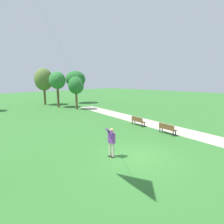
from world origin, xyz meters
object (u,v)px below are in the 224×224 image
(park_bench_near_walkway, at_px, (167,128))
(tree_horizon_far, at_px, (76,86))
(person_kite_flyer, at_px, (111,140))
(tree_treeline_center, at_px, (44,80))
(park_bench_far_walkway, at_px, (138,120))
(tree_lakeside_far, at_px, (76,79))
(tree_lakeside_near, at_px, (57,81))

(park_bench_near_walkway, xyz_separation_m, tree_horizon_far, (2.57, 16.03, 3.04))
(person_kite_flyer, distance_m, tree_horizon_far, 18.36)
(tree_treeline_center, bearing_deg, park_bench_near_walkway, -93.98)
(person_kite_flyer, relative_size, park_bench_near_walkway, 1.17)
(park_bench_far_walkway, distance_m, tree_lakeside_far, 20.16)
(person_kite_flyer, distance_m, park_bench_far_walkway, 7.84)
(park_bench_far_walkway, xyz_separation_m, tree_lakeside_near, (1.07, 16.43, 3.75))
(park_bench_near_walkway, xyz_separation_m, tree_lakeside_near, (1.76, 19.86, 3.75))
(person_kite_flyer, xyz_separation_m, tree_lakeside_far, (13.39, 21.94, 3.44))
(person_kite_flyer, height_order, tree_treeline_center, tree_treeline_center)
(park_bench_far_walkway, height_order, tree_horizon_far, tree_horizon_far)
(tree_lakeside_near, bearing_deg, park_bench_near_walkway, -95.05)
(person_kite_flyer, distance_m, park_bench_near_walkway, 6.48)
(tree_treeline_center, distance_m, tree_horizon_far, 8.27)
(tree_lakeside_far, bearing_deg, tree_treeline_center, 158.93)
(tree_horizon_far, relative_size, tree_lakeside_far, 0.81)
(park_bench_near_walkway, bearing_deg, tree_lakeside_near, 84.95)
(person_kite_flyer, relative_size, tree_treeline_center, 0.29)
(tree_lakeside_near, relative_size, tree_lakeside_far, 0.95)
(person_kite_flyer, xyz_separation_m, tree_horizon_far, (9.02, 15.80, 2.50))
(person_kite_flyer, bearing_deg, tree_lakeside_far, 58.60)
(park_bench_far_walkway, bearing_deg, park_bench_near_walkway, -101.33)
(tree_lakeside_far, bearing_deg, park_bench_far_walkway, -108.44)
(person_kite_flyer, xyz_separation_m, park_bench_near_walkway, (6.45, -0.23, -0.54))
(park_bench_near_walkway, distance_m, tree_treeline_center, 24.57)
(park_bench_far_walkway, xyz_separation_m, tree_lakeside_far, (6.25, 18.75, 3.97))
(tree_lakeside_near, relative_size, tree_horizon_far, 1.17)
(tree_lakeside_near, bearing_deg, person_kite_flyer, -112.70)
(park_bench_far_walkway, xyz_separation_m, tree_treeline_center, (1.00, 20.77, 3.91))
(tree_horizon_far, bearing_deg, park_bench_near_walkway, -99.11)
(person_kite_flyer, height_order, tree_horizon_far, tree_horizon_far)
(park_bench_far_walkway, distance_m, tree_lakeside_near, 16.89)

